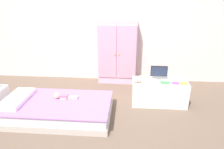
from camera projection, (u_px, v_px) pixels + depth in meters
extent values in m
cube|color=brown|center=(95.00, 114.00, 3.38)|extent=(10.00, 10.00, 0.02)
cube|color=silver|center=(104.00, 19.00, 4.35)|extent=(6.40, 0.05, 2.70)
cube|color=beige|center=(58.00, 113.00, 3.31)|extent=(1.69, 0.96, 0.10)
cube|color=silver|center=(57.00, 107.00, 3.26)|extent=(1.65, 0.92, 0.13)
cube|color=#B270C6|center=(57.00, 102.00, 3.24)|extent=(1.68, 0.95, 0.02)
cube|color=white|center=(17.00, 98.00, 3.27)|extent=(0.32, 0.69, 0.07)
cube|color=#D6668E|center=(64.00, 97.00, 3.34)|extent=(0.13, 0.08, 0.06)
cube|color=#DBB293|center=(73.00, 97.00, 3.35)|extent=(0.16, 0.04, 0.04)
cube|color=#DBB293|center=(73.00, 98.00, 3.32)|extent=(0.16, 0.04, 0.04)
cube|color=#DBB293|center=(65.00, 96.00, 3.40)|extent=(0.10, 0.03, 0.03)
cube|color=#DBB293|center=(63.00, 99.00, 3.30)|extent=(0.10, 0.03, 0.03)
sphere|color=#DBB293|center=(58.00, 96.00, 3.34)|extent=(0.09, 0.09, 0.09)
sphere|color=#E0C67F|center=(57.00, 96.00, 3.34)|extent=(0.10, 0.10, 0.10)
cube|color=#EFADCC|center=(117.00, 52.00, 4.41)|extent=(0.82, 0.27, 1.35)
cube|color=#D298B3|center=(107.00, 52.00, 4.28)|extent=(0.38, 0.02, 1.11)
cube|color=#D298B3|center=(127.00, 53.00, 4.25)|extent=(0.38, 0.02, 1.11)
sphere|color=gold|center=(115.00, 54.00, 4.26)|extent=(0.02, 0.02, 0.02)
sphere|color=gold|center=(119.00, 55.00, 4.25)|extent=(0.02, 0.02, 0.02)
cube|color=silver|center=(159.00, 92.00, 3.63)|extent=(0.94, 0.41, 0.44)
cylinder|color=#99999E|center=(158.00, 79.00, 3.61)|extent=(0.10, 0.10, 0.01)
cylinder|color=#99999E|center=(158.00, 77.00, 3.60)|extent=(0.02, 0.02, 0.05)
cube|color=black|center=(159.00, 71.00, 3.56)|extent=(0.29, 0.02, 0.19)
cube|color=#28334C|center=(159.00, 71.00, 3.55)|extent=(0.27, 0.01, 0.17)
cube|color=#8E6642|center=(138.00, 82.00, 3.48)|extent=(0.11, 0.01, 0.01)
cube|color=#8E6642|center=(138.00, 83.00, 3.45)|extent=(0.11, 0.01, 0.01)
cube|color=white|center=(138.00, 80.00, 3.45)|extent=(0.07, 0.03, 0.04)
cylinder|color=white|center=(140.00, 81.00, 3.47)|extent=(0.01, 0.01, 0.03)
cylinder|color=white|center=(140.00, 82.00, 3.45)|extent=(0.01, 0.01, 0.03)
cylinder|color=white|center=(136.00, 81.00, 3.47)|extent=(0.01, 0.01, 0.03)
cylinder|color=white|center=(137.00, 82.00, 3.45)|extent=(0.01, 0.01, 0.03)
cylinder|color=white|center=(140.00, 78.00, 3.43)|extent=(0.02, 0.02, 0.02)
sphere|color=white|center=(140.00, 77.00, 3.43)|extent=(0.04, 0.04, 0.04)
cube|color=#429E51|center=(165.00, 83.00, 3.46)|extent=(0.16, 0.08, 0.02)
cube|color=#8E51B2|center=(175.00, 83.00, 3.44)|extent=(0.13, 0.10, 0.01)
cube|color=gold|center=(184.00, 83.00, 3.43)|extent=(0.11, 0.11, 0.01)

